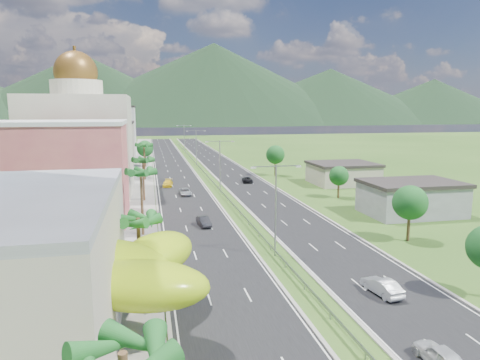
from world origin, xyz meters
TOP-DOWN VIEW (x-y plane):
  - ground at (0.00, 0.00)m, footprint 500.00×500.00m
  - road_left at (-7.50, 90.00)m, footprint 11.00×260.00m
  - road_right at (7.50, 90.00)m, footprint 11.00×260.00m
  - sidewalk_left at (-17.00, 90.00)m, footprint 7.00×260.00m
  - median_guardrail at (0.00, 71.99)m, footprint 0.10×216.06m
  - streetlight_median_b at (0.00, 10.00)m, footprint 6.04×0.25m
  - streetlight_median_c at (0.00, 50.00)m, footprint 6.04×0.25m
  - streetlight_median_d at (0.00, 95.00)m, footprint 6.04×0.25m
  - streetlight_median_e at (0.00, 140.00)m, footprint 6.04×0.25m
  - lime_canopy at (-20.00, -4.00)m, footprint 18.00×15.00m
  - pink_shophouse at (-28.00, 32.00)m, footprint 20.00×15.00m
  - domed_building at (-28.00, 55.00)m, footprint 20.00×20.00m
  - midrise_grey at (-27.00, 80.00)m, footprint 16.00×15.00m
  - midrise_beige at (-27.00, 102.00)m, footprint 16.00×15.00m
  - midrise_white at (-27.00, 125.00)m, footprint 16.00×15.00m
  - shed_near at (28.00, 25.00)m, footprint 15.00×10.00m
  - shed_far at (30.00, 55.00)m, footprint 14.00×12.00m
  - palm_tree_b at (-15.50, 2.00)m, footprint 3.60×3.60m
  - palm_tree_c at (-15.50, 22.00)m, footprint 3.60×3.60m
  - palm_tree_d at (-15.50, 45.00)m, footprint 3.60×3.60m
  - palm_tree_e at (-15.50, 70.00)m, footprint 3.60×3.60m
  - leafy_tree_lfar at (-15.50, 95.00)m, footprint 4.90×4.90m
  - leafy_tree_rb at (19.00, 12.00)m, footprint 4.55×4.55m
  - leafy_tree_rc at (22.00, 40.00)m, footprint 3.85×3.85m
  - leafy_tree_rd at (18.00, 70.00)m, footprint 4.90×4.90m
  - mountain_ridge at (60.00, 450.00)m, footprint 860.00×140.00m
  - car_dark_left at (-6.65, 24.74)m, footprint 1.96×4.40m
  - car_silver_mid_left at (-7.42, 48.80)m, footprint 2.49×4.96m
  - car_yellow_far_left at (-10.39, 59.67)m, footprint 2.66×5.19m
  - car_white_near_right at (4.56, -13.79)m, footprint 1.83×4.43m
  - car_silver_right at (6.75, -2.48)m, footprint 2.26×4.85m
  - car_dark_far_right at (8.46, 61.31)m, footprint 2.87×5.13m

SIDE VIEW (x-z plane):
  - ground at x=0.00m, z-range 0.00..0.00m
  - mountain_ridge at x=60.00m, z-range -45.00..45.00m
  - road_left at x=-7.50m, z-range 0.00..0.04m
  - road_right at x=7.50m, z-range 0.00..0.04m
  - sidewalk_left at x=-17.00m, z-range 0.00..0.12m
  - median_guardrail at x=0.00m, z-range 0.24..1.00m
  - car_silver_mid_left at x=-7.42m, z-range 0.04..1.39m
  - car_dark_far_right at x=8.46m, z-range 0.04..1.39m
  - car_dark_left at x=-6.65m, z-range 0.04..1.44m
  - car_yellow_far_left at x=-10.39m, z-range 0.04..1.48m
  - car_white_near_right at x=4.56m, z-range 0.04..1.54m
  - car_silver_right at x=6.75m, z-range 0.04..1.58m
  - shed_far at x=30.00m, z-range 0.00..4.40m
  - shed_near at x=28.00m, z-range 0.00..5.00m
  - leafy_tree_rc at x=22.00m, z-range 1.21..7.54m
  - lime_canopy at x=-20.00m, z-range 1.29..8.69m
  - leafy_tree_rb at x=19.00m, z-range 1.44..8.92m
  - leafy_tree_lfar at x=-15.50m, z-range 1.55..9.60m
  - leafy_tree_rd at x=18.00m, z-range 1.55..9.60m
  - midrise_beige at x=-27.00m, z-range 0.00..13.00m
  - streetlight_median_b at x=0.00m, z-range 1.25..12.25m
  - streetlight_median_c at x=0.00m, z-range 1.25..12.25m
  - streetlight_median_d at x=0.00m, z-range 1.25..12.25m
  - streetlight_median_e at x=0.00m, z-range 1.25..12.25m
  - palm_tree_b at x=-15.50m, z-range 3.01..11.11m
  - pink_shophouse at x=-28.00m, z-range 0.00..15.00m
  - palm_tree_d at x=-15.50m, z-range 3.24..11.84m
  - midrise_grey at x=-27.00m, z-range 0.00..16.00m
  - palm_tree_e at x=-15.50m, z-range 3.61..13.01m
  - palm_tree_c at x=-15.50m, z-range 3.70..13.30m
  - midrise_white at x=-27.00m, z-range 0.00..18.00m
  - domed_building at x=-28.00m, z-range -3.00..25.70m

